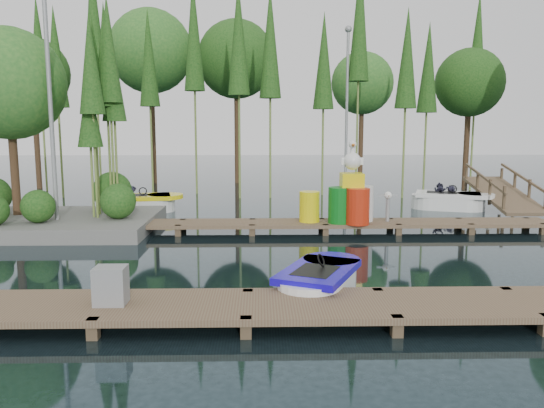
{
  "coord_description": "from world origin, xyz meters",
  "views": [
    {
      "loc": [
        0.2,
        -12.3,
        2.96
      ],
      "look_at": [
        0.5,
        0.5,
        1.1
      ],
      "focal_mm": 35.0,
      "sensor_mm": 36.0,
      "label": 1
    }
  ],
  "objects_px": {
    "boat_yellow_far": "(140,203)",
    "island": "(34,119)",
    "drum_cluster": "(353,199)",
    "utility_cabinet": "(111,285)",
    "yellow_barrel": "(309,207)",
    "boat_blue": "(319,282)"
  },
  "relations": [
    {
      "from": "boat_yellow_far",
      "to": "island",
      "type": "bearing_deg",
      "value": -118.53
    },
    {
      "from": "drum_cluster",
      "to": "boat_yellow_far",
      "type": "bearing_deg",
      "value": 149.86
    },
    {
      "from": "boat_yellow_far",
      "to": "drum_cluster",
      "type": "height_order",
      "value": "drum_cluster"
    },
    {
      "from": "boat_yellow_far",
      "to": "utility_cabinet",
      "type": "height_order",
      "value": "boat_yellow_far"
    },
    {
      "from": "boat_yellow_far",
      "to": "yellow_barrel",
      "type": "height_order",
      "value": "boat_yellow_far"
    },
    {
      "from": "boat_yellow_far",
      "to": "yellow_barrel",
      "type": "bearing_deg",
      "value": -25.64
    },
    {
      "from": "utility_cabinet",
      "to": "yellow_barrel",
      "type": "height_order",
      "value": "yellow_barrel"
    },
    {
      "from": "boat_blue",
      "to": "drum_cluster",
      "type": "height_order",
      "value": "drum_cluster"
    },
    {
      "from": "yellow_barrel",
      "to": "drum_cluster",
      "type": "bearing_deg",
      "value": -7.65
    },
    {
      "from": "boat_blue",
      "to": "utility_cabinet",
      "type": "relative_size",
      "value": 4.53
    },
    {
      "from": "yellow_barrel",
      "to": "utility_cabinet",
      "type": "bearing_deg",
      "value": -117.63
    },
    {
      "from": "boat_blue",
      "to": "boat_yellow_far",
      "type": "bearing_deg",
      "value": 143.61
    },
    {
      "from": "utility_cabinet",
      "to": "boat_yellow_far",
      "type": "bearing_deg",
      "value": 100.34
    },
    {
      "from": "island",
      "to": "boat_blue",
      "type": "bearing_deg",
      "value": -40.77
    },
    {
      "from": "boat_blue",
      "to": "yellow_barrel",
      "type": "xyz_separation_m",
      "value": [
        0.35,
        5.72,
        0.5
      ]
    },
    {
      "from": "utility_cabinet",
      "to": "drum_cluster",
      "type": "distance_m",
      "value": 8.4
    },
    {
      "from": "boat_blue",
      "to": "boat_yellow_far",
      "type": "height_order",
      "value": "boat_yellow_far"
    },
    {
      "from": "boat_blue",
      "to": "utility_cabinet",
      "type": "bearing_deg",
      "value": -134.29
    },
    {
      "from": "boat_blue",
      "to": "boat_yellow_far",
      "type": "xyz_separation_m",
      "value": [
        -5.28,
        9.53,
        0.07
      ]
    },
    {
      "from": "utility_cabinet",
      "to": "yellow_barrel",
      "type": "xyz_separation_m",
      "value": [
        3.66,
        7.0,
        0.14
      ]
    },
    {
      "from": "island",
      "to": "boat_blue",
      "type": "height_order",
      "value": "island"
    },
    {
      "from": "island",
      "to": "yellow_barrel",
      "type": "distance_m",
      "value": 8.32
    }
  ]
}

